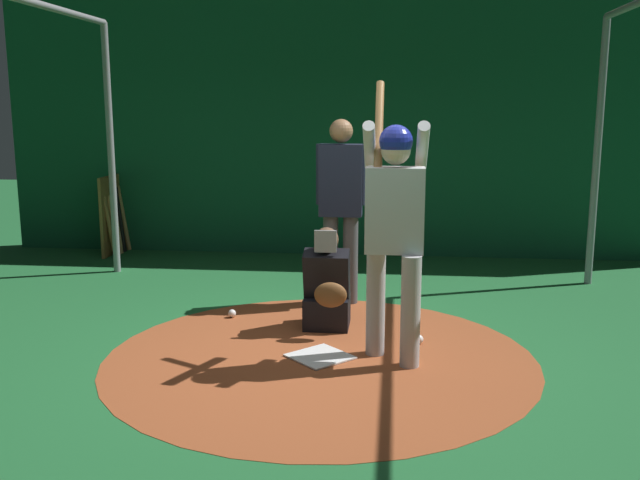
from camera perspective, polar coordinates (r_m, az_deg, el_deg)
ground_plane at (r=5.66m, az=-0.00°, el=-9.48°), size 25.27×25.27×0.00m
dirt_circle at (r=5.66m, az=-0.00°, el=-9.45°), size 3.40×3.40×0.01m
home_plate at (r=5.66m, az=-0.00°, el=-9.37°), size 0.59×0.59×0.01m
batter at (r=5.37m, az=5.99°, el=1.68°), size 0.68×0.49×2.16m
catcher at (r=6.28m, az=0.58°, el=-4.01°), size 0.58×0.40×0.92m
umpire at (r=6.98m, az=1.69°, el=3.20°), size 0.23×0.49×1.83m
back_wall at (r=9.35m, az=2.67°, el=9.88°), size 0.22×9.27×3.60m
cage_frame at (r=5.31m, az=-0.00°, el=11.62°), size 5.45×5.55×2.92m
bat_rack at (r=9.94m, az=-16.06°, el=1.86°), size 0.94×0.18×1.05m
baseball_0 at (r=6.01m, az=7.99°, el=-7.94°), size 0.07×0.07×0.07m
baseball_1 at (r=6.72m, az=-7.11°, el=-5.89°), size 0.07×0.07×0.07m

